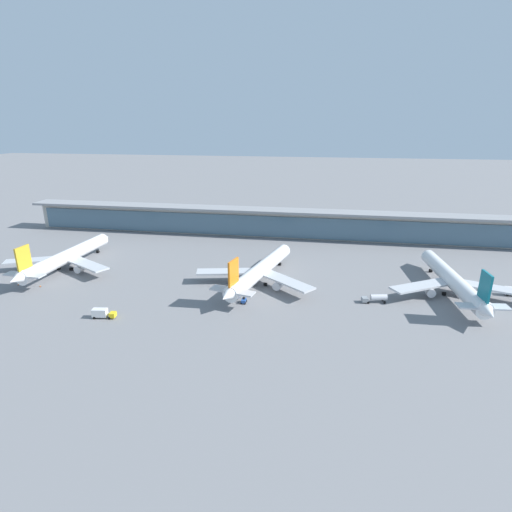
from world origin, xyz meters
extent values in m
plane|color=slate|center=(0.00, 0.00, 0.00)|extent=(1200.00, 1200.00, 0.00)
cylinder|color=white|center=(-80.00, 9.42, 5.26)|extent=(7.78, 52.80, 5.55)
cone|color=white|center=(-78.79, 37.92, 5.26)|extent=(5.65, 5.22, 5.44)
cone|color=white|center=(-81.20, -18.80, 5.82)|extent=(5.25, 6.31, 4.99)
cube|color=black|center=(-78.92, 34.75, 6.23)|extent=(4.26, 2.47, 0.67)
cube|color=#B7BABF|center=(-92.15, 5.10, 4.29)|extent=(24.37, 15.17, 0.67)
cube|color=#B7BABF|center=(-68.26, 4.09, 4.29)|extent=(23.95, 16.77, 0.67)
cylinder|color=silver|center=(-89.31, 4.42, 2.38)|extent=(3.23, 4.14, 3.06)
cylinder|color=silver|center=(-71.15, 3.65, 2.38)|extent=(3.23, 4.14, 3.06)
cube|color=gold|center=(-81.00, -14.00, 12.34)|extent=(0.95, 6.72, 8.61)
cube|color=#B7BABF|center=(-81.04, -14.95, 6.09)|extent=(15.47, 4.86, 0.48)
cylinder|color=black|center=(-83.18, 6.68, 0.67)|extent=(1.20, 1.39, 1.34)
cylinder|color=black|center=(-77.06, 6.42, 0.67)|extent=(1.20, 1.39, 1.34)
cylinder|color=black|center=(-79.10, 30.45, 0.67)|extent=(1.20, 1.39, 1.34)
cylinder|color=white|center=(3.47, 7.31, 5.26)|extent=(17.97, 52.42, 5.55)
cone|color=white|center=(10.29, 35.01, 5.26)|extent=(6.47, 6.15, 5.44)
cone|color=white|center=(-3.29, -20.12, 5.82)|extent=(6.31, 7.12, 4.99)
cube|color=black|center=(9.53, 31.93, 6.23)|extent=(4.59, 3.22, 0.67)
cube|color=#B7BABF|center=(-9.30, 5.48, 4.29)|extent=(24.67, 11.02, 0.67)
cube|color=#B7BABF|center=(13.93, -0.24, 4.29)|extent=(22.29, 20.02, 0.67)
cylinder|color=silver|center=(-6.64, 4.25, 2.38)|extent=(3.93, 4.63, 3.06)
cylinder|color=silver|center=(11.01, -0.10, 2.38)|extent=(3.93, 4.63, 3.06)
cube|color=orange|center=(-2.13, -15.45, 12.34)|extent=(2.25, 6.66, 8.61)
cube|color=#B7BABF|center=(-2.36, -16.38, 6.09)|extent=(15.87, 7.75, 0.48)
cylinder|color=black|center=(-0.19, 5.26, 0.67)|extent=(1.43, 1.57, 1.34)
cylinder|color=black|center=(5.76, 3.79, 0.67)|extent=(1.43, 1.57, 1.34)
cylinder|color=black|center=(8.50, 27.75, 0.67)|extent=(1.43, 1.57, 1.34)
cylinder|color=white|center=(73.27, 9.18, 5.26)|extent=(10.27, 52.90, 5.55)
cone|color=white|center=(70.70, 37.59, 5.26)|extent=(5.87, 5.46, 5.44)
cone|color=white|center=(75.82, -18.96, 5.82)|extent=(5.52, 6.53, 4.99)
cube|color=black|center=(70.99, 34.43, 6.23)|extent=(4.35, 2.66, 0.67)
cube|color=#B7BABF|center=(61.80, 3.29, 4.29)|extent=(23.63, 17.62, 0.67)
cube|color=#B7BABF|center=(85.62, 5.45, 4.29)|extent=(24.53, 14.23, 0.67)
cylinder|color=silver|center=(64.71, 2.99, 2.38)|extent=(3.41, 4.28, 3.06)
cylinder|color=silver|center=(82.81, 4.63, 2.38)|extent=(3.41, 4.28, 3.06)
cube|color=#0F6B7A|center=(75.38, -14.16, 12.34)|extent=(1.27, 6.73, 8.61)
cube|color=#B7BABF|center=(75.47, -15.12, 6.09)|extent=(15.62, 5.57, 0.48)
cylinder|color=black|center=(70.48, 6.04, 0.67)|extent=(1.26, 1.44, 1.34)
cylinder|color=black|center=(76.58, 6.60, 0.67)|extent=(1.26, 1.44, 1.34)
cylinder|color=black|center=(71.37, 30.14, 0.67)|extent=(1.26, 1.44, 1.34)
cube|color=#234C9E|center=(0.59, -12.32, 0.90)|extent=(1.51, 2.81, 0.90)
cube|color=black|center=(0.59, -12.02, 1.70)|extent=(0.70, 0.70, 0.70)
cylinder|color=black|center=(1.30, -13.30, 0.45)|extent=(0.28, 0.90, 0.90)
cylinder|color=black|center=(-0.12, -13.29, 0.45)|extent=(0.28, 0.90, 0.90)
cylinder|color=black|center=(1.31, -11.34, 0.45)|extent=(0.28, 0.90, 0.90)
cylinder|color=black|center=(-0.11, -11.33, 0.45)|extent=(0.28, 0.90, 0.90)
cube|color=gray|center=(41.76, -4.90, 1.20)|extent=(2.42, 2.74, 1.50)
cylinder|color=silver|center=(46.47, -3.97, 1.90)|extent=(5.90, 3.14, 2.10)
cylinder|color=black|center=(42.91, -5.80, 0.45)|extent=(0.94, 0.45, 0.90)
cylinder|color=black|center=(42.48, -3.63, 0.45)|extent=(0.94, 0.45, 0.90)
cylinder|color=black|center=(48.50, -4.70, 0.45)|extent=(0.94, 0.45, 0.90)
cylinder|color=black|center=(48.08, -2.53, 0.45)|extent=(0.94, 0.45, 0.90)
cube|color=yellow|center=(-38.28, -30.39, 1.20)|extent=(2.09, 2.52, 1.50)
cube|color=black|center=(-37.48, -30.28, 1.50)|extent=(0.39, 2.07, 0.70)
cube|color=silver|center=(-42.34, -30.93, 1.85)|extent=(4.86, 2.89, 2.50)
cylinder|color=black|center=(-39.21, -29.44, 0.45)|extent=(0.93, 0.40, 0.90)
cylinder|color=black|center=(-38.93, -31.54, 0.45)|extent=(0.93, 0.40, 0.90)
cylinder|color=black|center=(-43.97, -30.08, 0.45)|extent=(0.93, 0.40, 0.90)
cylinder|color=black|center=(-43.69, -32.18, 0.45)|extent=(0.93, 0.40, 0.90)
cube|color=silver|center=(94.28, 10.07, 1.85)|extent=(4.79, 2.71, 2.50)
cylinder|color=black|center=(92.89, 11.26, 0.45)|extent=(0.92, 0.36, 0.90)
cylinder|color=black|center=(92.70, 9.15, 0.45)|extent=(0.92, 0.36, 0.90)
cube|color=#B2ADA3|center=(0.00, 74.43, 7.00)|extent=(272.19, 8.00, 14.00)
cube|color=slate|center=(0.00, 70.13, 6.30)|extent=(266.74, 0.50, 11.20)
cube|color=gray|center=(0.00, 72.43, 14.60)|extent=(277.63, 12.80, 1.20)
cone|color=orange|center=(-87.72, -11.46, 0.35)|extent=(0.44, 0.44, 0.70)
cube|color=black|center=(-87.72, -11.46, 0.02)|extent=(0.62, 0.62, 0.04)
cone|color=orange|center=(-78.32, -11.50, 0.35)|extent=(0.44, 0.44, 0.70)
cube|color=black|center=(-78.32, -11.50, 0.02)|extent=(0.62, 0.62, 0.04)
camera|label=1|loc=(26.05, -135.54, 59.34)|focal=28.07mm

